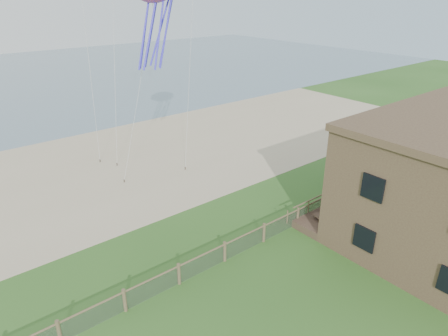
{
  "coord_description": "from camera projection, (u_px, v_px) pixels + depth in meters",
  "views": [
    {
      "loc": [
        -11.47,
        -8.11,
        13.81
      ],
      "look_at": [
        1.57,
        8.0,
        4.54
      ],
      "focal_mm": 32.0,
      "sensor_mm": 36.0,
      "label": 1
    }
  ],
  "objects": [
    {
      "name": "octopus_kite",
      "position": [
        155.0,
        13.0,
        25.23
      ],
      "size": [
        3.48,
        2.52,
        7.01
      ],
      "primitive_type": null,
      "rotation": [
        0.0,
        0.0,
        -0.03
      ],
      "color": "#FE5928"
    },
    {
      "name": "sand_beach",
      "position": [
        105.0,
        169.0,
        33.59
      ],
      "size": [
        72.0,
        20.0,
        0.02
      ],
      "primitive_type": "cube",
      "color": "tan",
      "rests_on": "ground"
    },
    {
      "name": "ground",
      "position": [
        308.0,
        325.0,
        17.98
      ],
      "size": [
        160.0,
        160.0,
        0.0
      ],
      "primitive_type": "plane",
      "color": "#2B531C",
      "rests_on": "ground"
    },
    {
      "name": "chainlink_fence",
      "position": [
        225.0,
        253.0,
        22.01
      ],
      "size": [
        36.2,
        0.2,
        1.25
      ],
      "primitive_type": null,
      "color": "#483B28",
      "rests_on": "ground"
    },
    {
      "name": "motel_deck",
      "position": [
        372.0,
        195.0,
        28.89
      ],
      "size": [
        15.0,
        2.0,
        0.5
      ],
      "primitive_type": "cube",
      "color": "brown",
      "rests_on": "ground"
    },
    {
      "name": "picnic_table",
      "position": [
        325.0,
        218.0,
        25.71
      ],
      "size": [
        1.91,
        1.55,
        0.73
      ],
      "primitive_type": null,
      "rotation": [
        0.0,
        0.0,
        -0.14
      ],
      "color": "brown",
      "rests_on": "ground"
    }
  ]
}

